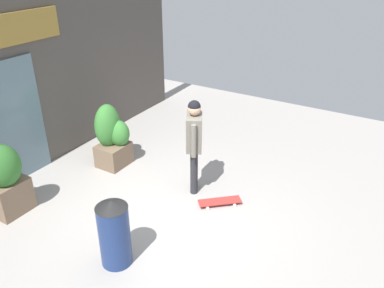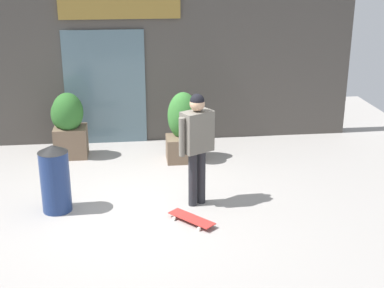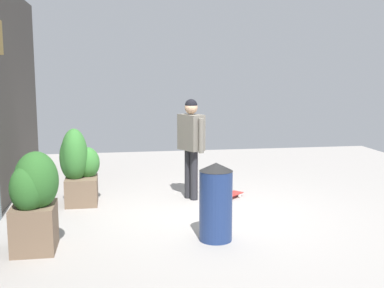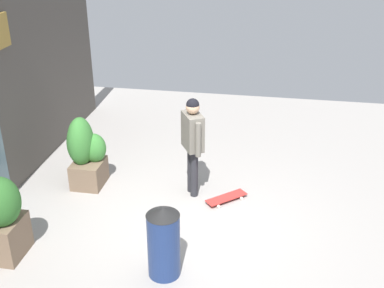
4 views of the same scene
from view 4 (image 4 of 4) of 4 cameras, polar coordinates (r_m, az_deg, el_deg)
name	(u,v)px [view 4 (image 4 of 4)]	position (r m, az deg, el deg)	size (l,w,h in m)	color
ground_plane	(182,222)	(7.71, -1.21, -9.18)	(12.00, 12.00, 0.00)	#9E9993
skateboarder	(193,137)	(7.93, 0.08, 0.86)	(0.57, 0.45, 1.74)	#28282D
skateboard	(226,198)	(8.21, 4.07, -6.32)	(0.65, 0.69, 0.08)	red
planter_box_left	(0,217)	(7.15, -21.69, -7.99)	(0.64, 0.57, 1.25)	brown
planter_box_right	(84,150)	(8.62, -12.57, -0.73)	(0.61, 0.65, 1.27)	brown
trash_bin	(164,242)	(6.45, -3.34, -11.41)	(0.44, 0.44, 1.04)	navy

